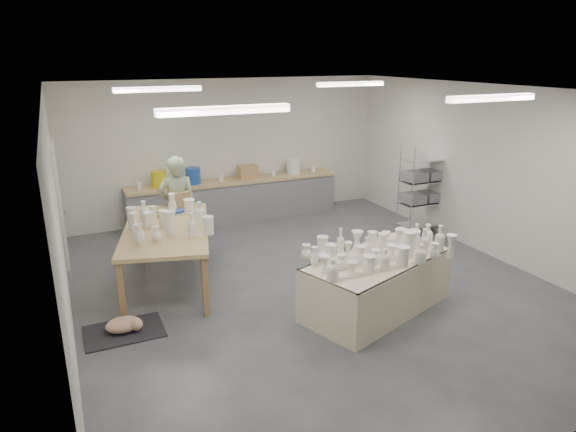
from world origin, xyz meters
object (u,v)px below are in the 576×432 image
potter (178,207)px  red_stool (177,238)px  drying_table (378,281)px  work_table (168,225)px

potter → red_stool: potter is taller
drying_table → potter: (-2.07, 3.19, 0.47)m
red_stool → potter: bearing=-90.0°
potter → red_stool: bearing=-80.2°
drying_table → potter: potter is taller
work_table → potter: 1.09m
drying_table → work_table: work_table is taller
drying_table → potter: size_ratio=1.34×
work_table → drying_table: bearing=-26.6°
potter → red_stool: 0.72m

